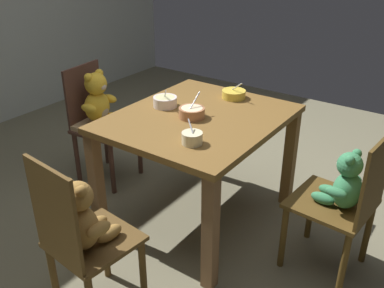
% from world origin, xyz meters
% --- Properties ---
extents(ground_plane, '(5.20, 5.20, 0.04)m').
position_xyz_m(ground_plane, '(0.00, 0.00, -0.02)').
color(ground_plane, '#706A52').
extents(dining_table, '(1.09, 0.93, 0.74)m').
position_xyz_m(dining_table, '(0.00, 0.00, 0.62)').
color(dining_table, brown).
rests_on(dining_table, ground_plane).
extents(teddy_chair_near_left, '(0.41, 0.40, 0.91)m').
position_xyz_m(teddy_chair_near_left, '(-0.99, -0.04, 0.53)').
color(teddy_chair_near_left, '#553C1A').
rests_on(teddy_chair_near_left, ground_plane).
extents(teddy_chair_far_center, '(0.43, 0.43, 0.88)m').
position_xyz_m(teddy_chair_far_center, '(0.03, 0.90, 0.55)').
color(teddy_chair_far_center, '#4B2F25').
rests_on(teddy_chair_far_center, ground_plane).
extents(teddy_chair_near_front, '(0.43, 0.44, 0.87)m').
position_xyz_m(teddy_chair_near_front, '(0.03, -0.92, 0.51)').
color(teddy_chair_near_front, '#4F3816').
rests_on(teddy_chair_near_front, ground_plane).
extents(porridge_bowl_cream_near_left, '(0.11, 0.11, 0.12)m').
position_xyz_m(porridge_bowl_cream_near_left, '(-0.33, -0.19, 0.77)').
color(porridge_bowl_cream_near_left, beige).
rests_on(porridge_bowl_cream_near_left, dining_table).
extents(porridge_bowl_white_far_center, '(0.15, 0.15, 0.14)m').
position_xyz_m(porridge_bowl_white_far_center, '(0.01, 0.26, 0.77)').
color(porridge_bowl_white_far_center, white).
rests_on(porridge_bowl_white_far_center, dining_table).
extents(porridge_bowl_yellow_near_right, '(0.16, 0.16, 0.13)m').
position_xyz_m(porridge_bowl_yellow_near_right, '(0.39, -0.02, 0.77)').
color(porridge_bowl_yellow_near_right, yellow).
rests_on(porridge_bowl_yellow_near_right, dining_table).
extents(porridge_bowl_terracotta_center, '(0.17, 0.16, 0.14)m').
position_xyz_m(porridge_bowl_terracotta_center, '(-0.04, 0.02, 0.77)').
color(porridge_bowl_terracotta_center, '#B0714A').
rests_on(porridge_bowl_terracotta_center, dining_table).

